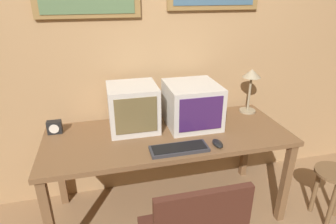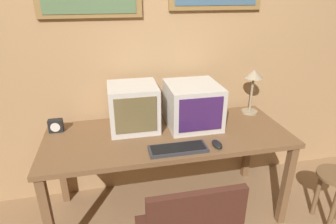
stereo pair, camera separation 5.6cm
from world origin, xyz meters
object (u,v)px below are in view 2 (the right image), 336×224
object	(u,v)px
monitor_left	(133,107)
mouse_near_keyboard	(217,144)
side_stool	(334,188)
keyboard_main	(178,149)
desk_lamp	(253,81)
monitor_right	(193,105)
desk_clock	(56,126)

from	to	relation	value
monitor_left	mouse_near_keyboard	distance (m)	0.68
mouse_near_keyboard	side_stool	bearing A→B (deg)	-8.15
keyboard_main	desk_lamp	xyz separation A→B (m)	(0.77, 0.48, 0.27)
monitor_right	desk_lamp	size ratio (longest dim) A/B	1.10
monitor_right	side_stool	world-z (taller)	monitor_right
desk_clock	keyboard_main	bearing A→B (deg)	-28.99
keyboard_main	side_stool	bearing A→B (deg)	-6.46
desk_clock	monitor_right	bearing A→B (deg)	-5.11
monitor_left	side_stool	distance (m)	1.66
monitor_left	monitor_right	xyz separation A→B (m)	(0.46, -0.04, -0.01)
mouse_near_keyboard	desk_lamp	distance (m)	0.74
keyboard_main	desk_clock	distance (m)	0.95
mouse_near_keyboard	monitor_right	bearing A→B (deg)	100.37
monitor_right	desk_clock	xyz separation A→B (m)	(-1.04, 0.09, -0.12)
keyboard_main	side_stool	distance (m)	1.29
monitor_left	mouse_near_keyboard	world-z (taller)	monitor_left
monitor_left	desk_lamp	size ratio (longest dim) A/B	0.95
keyboard_main	desk_lamp	world-z (taller)	desk_lamp
monitor_left	mouse_near_keyboard	size ratio (longest dim) A/B	3.06
mouse_near_keyboard	desk_clock	size ratio (longest dim) A/B	1.14
monitor_right	desk_lamp	xyz separation A→B (m)	(0.56, 0.12, 0.12)
monitor_right	desk_clock	world-z (taller)	monitor_right
monitor_left	side_stool	xyz separation A→B (m)	(1.46, -0.54, -0.58)
keyboard_main	side_stool	size ratio (longest dim) A/B	0.87
keyboard_main	desk_lamp	distance (m)	0.95
desk_clock	desk_lamp	bearing A→B (deg)	0.83
monitor_right	side_stool	xyz separation A→B (m)	(1.00, -0.51, -0.57)
keyboard_main	desk_clock	world-z (taller)	desk_clock
desk_clock	desk_lamp	world-z (taller)	desk_lamp
side_stool	monitor_right	bearing A→B (deg)	153.24
monitor_left	desk_lamp	distance (m)	1.02
monitor_right	mouse_near_keyboard	size ratio (longest dim) A/B	3.56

